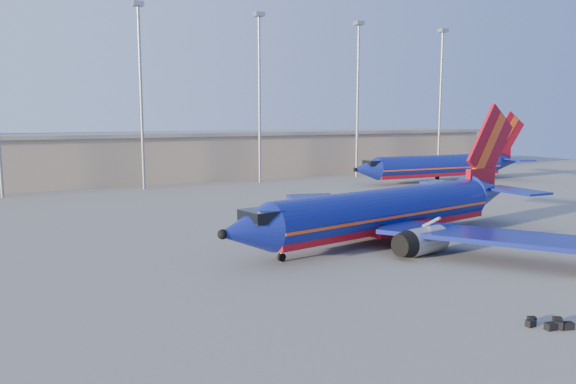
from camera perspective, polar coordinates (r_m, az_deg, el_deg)
name	(u,v)px	position (r m, az deg, el deg)	size (l,w,h in m)	color
ground	(315,246)	(50.43, 2.81, -5.46)	(220.00, 220.00, 0.00)	slate
terminal_building	(210,154)	(106.58, -7.97, 3.82)	(122.00, 16.00, 8.50)	gray
light_mast_row	(203,78)	(93.56, -8.65, 11.38)	(101.60, 1.60, 28.65)	gray
aircraft_main	(391,211)	(52.93, 10.47, -1.91)	(37.61, 35.85, 12.84)	navy
aircraft_second	(442,166)	(101.94, 15.38, 2.61)	(36.51, 14.20, 12.36)	navy
luggage_pile	(552,324)	(34.71, 25.22, -12.05)	(2.25, 2.06, 0.45)	black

